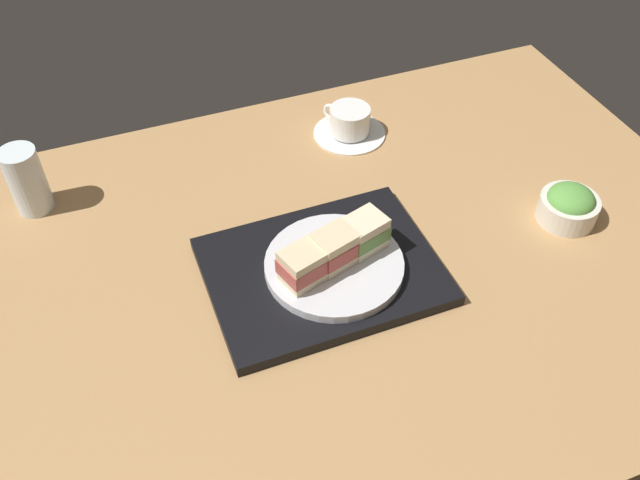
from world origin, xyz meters
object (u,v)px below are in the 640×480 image
object	(u,v)px
sandwich_plate	(334,265)
drinking_glass	(27,180)
coffee_cup	(349,123)
sandwich_near	(303,266)
sandwich_far	(364,233)
sandwich_middle	(334,249)
salad_bowl	(569,205)

from	to	relation	value
sandwich_plate	drinking_glass	size ratio (longest dim) A/B	1.79
coffee_cup	sandwich_plate	bearing A→B (deg)	-116.62
sandwich_near	sandwich_far	size ratio (longest dim) A/B	1.01
sandwich_near	coffee_cup	size ratio (longest dim) A/B	0.55
sandwich_middle	sandwich_far	size ratio (longest dim) A/B	0.98
sandwich_plate	sandwich_far	size ratio (longest dim) A/B	2.80
drinking_glass	sandwich_plate	bearing A→B (deg)	-38.90
sandwich_plate	sandwich_middle	xyz separation A→B (cm)	(0.00, 0.00, 3.95)
sandwich_plate	drinking_glass	distance (cm)	57.66
salad_bowl	drinking_glass	distance (cm)	97.27
sandwich_middle	sandwich_far	world-z (taller)	sandwich_middle
sandwich_far	coffee_cup	xyz separation A→B (cm)	(12.03, 34.27, -4.18)
sandwich_near	drinking_glass	distance (cm)	54.15
sandwich_middle	salad_bowl	xyz separation A→B (cm)	(44.65, -1.97, -3.71)
sandwich_far	drinking_glass	xyz separation A→B (cm)	(-50.73, 34.56, -0.40)
sandwich_far	salad_bowl	world-z (taller)	sandwich_far
sandwich_plate	sandwich_middle	bearing A→B (deg)	90.00
sandwich_far	coffee_cup	size ratio (longest dim) A/B	0.55
sandwich_near	salad_bowl	size ratio (longest dim) A/B	0.78
sandwich_plate	sandwich_middle	world-z (taller)	sandwich_middle
sandwich_far	salad_bowl	size ratio (longest dim) A/B	0.78
sandwich_near	sandwich_middle	world-z (taller)	sandwich_middle
drinking_glass	sandwich_far	bearing A→B (deg)	-34.27
sandwich_middle	coffee_cup	bearing A→B (deg)	63.38
sandwich_middle	drinking_glass	distance (cm)	57.55
sandwich_far	drinking_glass	size ratio (longest dim) A/B	0.64
sandwich_near	coffee_cup	world-z (taller)	sandwich_near
sandwich_plate	sandwich_middle	distance (cm)	3.95
sandwich_middle	coffee_cup	world-z (taller)	sandwich_middle
sandwich_plate	salad_bowl	world-z (taller)	salad_bowl
sandwich_plate	drinking_glass	xyz separation A→B (cm)	(-44.79, 36.14, 3.49)
sandwich_middle	drinking_glass	xyz separation A→B (cm)	(-44.79, 36.14, -0.46)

